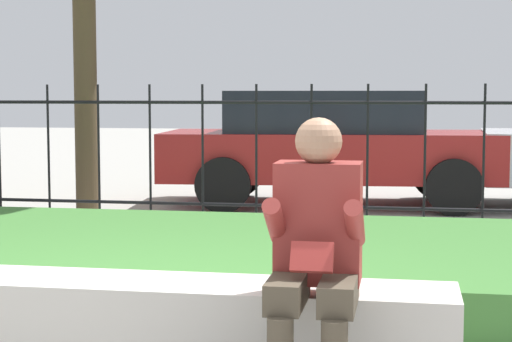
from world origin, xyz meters
TOP-DOWN VIEW (x-y plane):
  - stone_bench at (0.37, 0.00)m, footprint 2.66×0.47m
  - person_seated_reader at (1.06, -0.27)m, footprint 0.42×0.73m
  - grass_berm at (0.00, 2.15)m, footprint 10.06×2.89m
  - iron_fence at (0.00, 4.24)m, footprint 8.06×0.03m
  - car_parked_center at (0.54, 6.70)m, footprint 4.40×2.11m

SIDE VIEW (x-z plane):
  - grass_berm at x=0.00m, z-range 0.00..0.31m
  - stone_bench at x=0.37m, z-range -0.03..0.45m
  - person_seated_reader at x=1.06m, z-range 0.06..1.34m
  - car_parked_center at x=0.54m, z-range 0.05..1.47m
  - iron_fence at x=0.00m, z-range 0.03..1.51m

